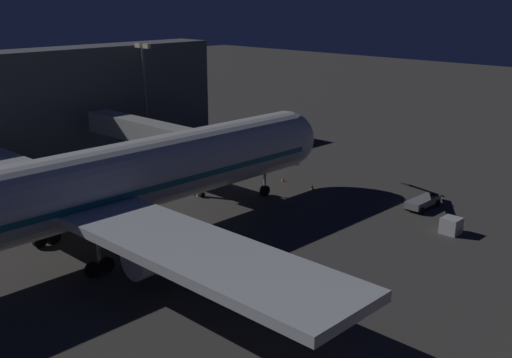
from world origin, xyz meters
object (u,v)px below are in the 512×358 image
jet_bridge (159,135)px  belt_loader (423,200)px  apron_floodlight_mast (145,89)px  traffic_cone_nose_starboard (283,179)px  baggage_container_near_belt (451,226)px  traffic_cone_nose_port (312,187)px  airliner_at_gate (55,196)px

jet_bridge → belt_loader: bearing=-153.0°
apron_floodlight_mast → traffic_cone_nose_starboard: apron_floodlight_mast is taller
apron_floodlight_mast → baggage_container_near_belt: apron_floodlight_mast is taller
jet_bridge → traffic_cone_nose_starboard: (-9.59, -10.58, -5.51)m
apron_floodlight_mast → baggage_container_near_belt: (-45.41, -0.47, -8.06)m
traffic_cone_nose_port → traffic_cone_nose_starboard: size_ratio=1.00×
apron_floodlight_mast → baggage_container_near_belt: size_ratio=9.14×
airliner_at_gate → baggage_container_near_belt: 34.82m
traffic_cone_nose_starboard → apron_floodlight_mast: bearing=5.5°
airliner_at_gate → traffic_cone_nose_starboard: (2.20, -29.90, -5.43)m
airliner_at_gate → apron_floodlight_mast: 37.75m
apron_floodlight_mast → belt_loader: apron_floodlight_mast is taller
baggage_container_near_belt → traffic_cone_nose_starboard: (22.11, -1.77, -0.48)m
airliner_at_gate → apron_floodlight_mast: bearing=-47.3°
belt_loader → jet_bridge: bearing=27.0°
airliner_at_gate → jet_bridge: airliner_at_gate is taller
belt_loader → airliner_at_gate: bearing=66.1°
traffic_cone_nose_port → apron_floodlight_mast: bearing=4.6°
airliner_at_gate → belt_loader: 36.06m
airliner_at_gate → traffic_cone_nose_port: bearing=-94.2°
belt_loader → baggage_container_near_belt: (-5.44, 4.54, -0.09)m
airliner_at_gate → jet_bridge: 22.63m
jet_bridge → baggage_container_near_belt: (-31.70, -8.81, -5.03)m
jet_bridge → apron_floodlight_mast: bearing=-31.3°
baggage_container_near_belt → traffic_cone_nose_starboard: bearing=-4.6°
jet_bridge → traffic_cone_nose_starboard: bearing=-132.2°
baggage_container_near_belt → apron_floodlight_mast: bearing=0.6°
airliner_at_gate → traffic_cone_nose_starboard: airliner_at_gate is taller
traffic_cone_nose_port → baggage_container_near_belt: bearing=174.3°
traffic_cone_nose_port → traffic_cone_nose_starboard: (4.40, 0.00, 0.00)m
traffic_cone_nose_port → traffic_cone_nose_starboard: bearing=0.0°
apron_floodlight_mast → belt_loader: bearing=-172.9°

